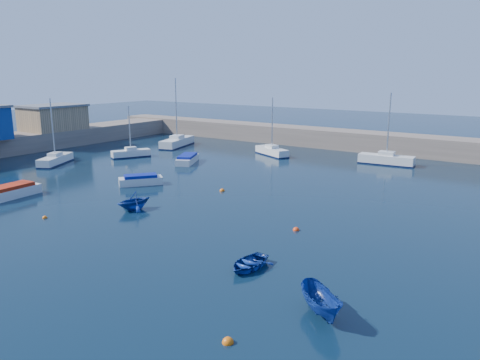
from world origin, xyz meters
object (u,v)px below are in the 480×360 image
Objects in this scene: dinghy_center at (249,263)px; sailboat_3 at (131,153)px; dinghy_left at (134,201)px; dinghy_right at (321,303)px; motorboat_1 at (141,180)px; sailboat_5 at (272,151)px; brick_shed_a at (53,118)px; sailboat_4 at (177,142)px; sailboat_6 at (386,159)px; motorboat_2 at (187,159)px; motorboat_0 at (11,192)px; sailboat_2 at (55,160)px.

sailboat_3 is at bearing 147.62° from dinghy_center.
dinghy_right is at bearing -5.60° from dinghy_left.
dinghy_center is at bearing -6.16° from sailboat_3.
motorboat_1 is (12.06, -9.93, -0.05)m from sailboat_3.
sailboat_5 reaches higher than dinghy_center.
sailboat_4 reaches higher than brick_shed_a.
sailboat_3 is at bearing 110.95° from sailboat_6.
brick_shed_a is 37.87m from dinghy_left.
motorboat_2 is 1.55× the size of dinghy_right.
dinghy_center is at bearing -179.78° from sailboat_6.
sailboat_5 is 1.46× the size of motorboat_2.
brick_shed_a is 1.55× the size of motorboat_2.
sailboat_4 is 30.62m from motorboat_0.
sailboat_5 is (18.30, 19.82, -0.00)m from sailboat_2.
motorboat_0 is at bearing -83.63° from motorboat_1.
sailboat_4 is at bearing 121.47° from sailboat_5.
motorboat_0 is (-8.26, -31.21, -0.02)m from sailboat_5.
sailboat_4 is 1.17× the size of sailboat_6.
motorboat_1 is at bearing -12.60° from sailboat_3.
sailboat_6 is at bearing 16.99° from brick_shed_a.
sailboat_6 reaches higher than motorboat_2.
motorboat_0 is (7.11, -29.79, -0.13)m from sailboat_4.
motorboat_2 is 19.77m from dinghy_left.
motorboat_2 is (-5.81, -10.28, -0.08)m from sailboat_5.
sailboat_3 is 2.29× the size of dinghy_left.
motorboat_1 is (13.11, -20.01, -0.18)m from sailboat_4.
sailboat_4 reaches higher than motorboat_1.
sailboat_3 is 37.87m from dinghy_center.
sailboat_3 is at bearing 178.47° from motorboat_1.
sailboat_6 is at bearing 83.93° from dinghy_left.
motorboat_1 is at bearing 152.10° from dinghy_center.
sailboat_4 is 32.36m from dinghy_left.
motorboat_0 is 1.73× the size of dinghy_center.
dinghy_left is (34.01, -16.32, -3.35)m from brick_shed_a.
sailboat_5 is 2.27× the size of dinghy_right.
sailboat_5 is at bearing 111.14° from dinghy_left.
dinghy_left is (11.76, 3.50, 0.22)m from motorboat_0.
sailboat_2 is at bearing 163.47° from sailboat_5.
sailboat_3 reaches higher than motorboat_0.
motorboat_2 is at bearing 117.17° from sailboat_6.
dinghy_center is at bearing 107.51° from dinghy_right.
sailboat_5 is at bearing 94.44° from sailboat_6.
brick_shed_a is at bearing -162.61° from sailboat_4.
sailboat_5 is 2.52× the size of dinghy_center.
dinghy_right is (5.61, -2.52, 0.33)m from dinghy_center.
motorboat_1 is 28.54m from dinghy_right.
sailboat_6 is (32.74, 22.16, 0.07)m from sailboat_2.
dinghy_right is (23.04, -34.65, 0.09)m from sailboat_5.
sailboat_6 reaches higher than sailboat_2.
dinghy_center is at bearing 9.39° from motorboat_1.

